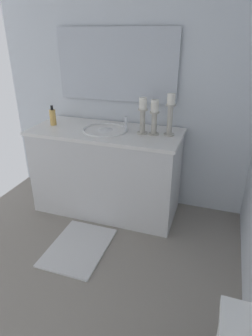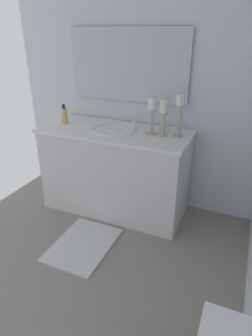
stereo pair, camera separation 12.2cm
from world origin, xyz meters
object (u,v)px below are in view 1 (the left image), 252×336
(candle_holder_mid, at_px, (143,115))
(soap_bottle, at_px, (53,117))
(candle_holder_tall, at_px, (170,114))
(sink_basin, at_px, (106,134))
(mirror, at_px, (116,65))
(vanity_cabinet, at_px, (107,171))
(bath_mat, at_px, (79,247))
(candle_holder_short, at_px, (154,116))

(candle_holder_mid, xyz_separation_m, soap_bottle, (0.02, -0.84, -0.09))
(candle_holder_tall, distance_m, soap_bottle, 1.07)
(sink_basin, relative_size, mirror, 0.36)
(mirror, relative_size, candle_holder_tall, 3.25)
(mirror, relative_size, candle_holder_mid, 3.67)
(vanity_cabinet, height_order, soap_bottle, soap_bottle)
(sink_basin, height_order, candle_holder_tall, candle_holder_tall)
(sink_basin, distance_m, mirror, 0.62)
(vanity_cabinet, distance_m, candle_holder_tall, 0.80)
(vanity_cabinet, xyz_separation_m, bath_mat, (0.62, 0.00, -0.39))
(sink_basin, xyz_separation_m, soap_bottle, (0.01, -0.52, 0.11))
(candle_holder_short, height_order, candle_holder_mid, candle_holder_mid)
(vanity_cabinet, distance_m, soap_bottle, 0.70)
(bath_mat, bearing_deg, soap_bottle, -140.31)
(candle_holder_mid, bearing_deg, soap_bottle, -88.44)
(soap_bottle, bearing_deg, candle_holder_tall, 92.92)
(candle_holder_short, bearing_deg, candle_holder_tall, 100.98)
(candle_holder_mid, bearing_deg, mirror, -128.51)
(mirror, distance_m, candle_holder_tall, 0.68)
(vanity_cabinet, height_order, candle_holder_mid, candle_holder_mid)
(mirror, bearing_deg, vanity_cabinet, -0.01)
(candle_holder_short, bearing_deg, soap_bottle, -88.16)
(mirror, bearing_deg, candle_holder_mid, 51.49)
(bath_mat, bearing_deg, candle_holder_short, 146.68)
(candle_holder_mid, xyz_separation_m, bath_mat, (0.64, -0.33, -0.95))
(candle_holder_short, distance_m, candle_holder_mid, 0.10)
(candle_holder_mid, bearing_deg, sink_basin, -86.95)
(sink_basin, height_order, candle_holder_short, candle_holder_short)
(candle_holder_tall, height_order, bath_mat, candle_holder_tall)
(mirror, distance_m, soap_bottle, 0.73)
(candle_holder_mid, bearing_deg, candle_holder_tall, 98.03)
(candle_holder_tall, distance_m, bath_mat, 1.31)
(sink_basin, distance_m, bath_mat, 0.98)
(vanity_cabinet, bearing_deg, mirror, 179.99)
(candle_holder_tall, bearing_deg, candle_holder_mid, -81.97)
(candle_holder_tall, bearing_deg, bath_mat, -39.28)
(vanity_cabinet, xyz_separation_m, soap_bottle, (0.01, -0.51, 0.47))
(vanity_cabinet, distance_m, sink_basin, 0.36)
(candle_holder_tall, distance_m, candle_holder_mid, 0.22)
(candle_holder_tall, xyz_separation_m, bath_mat, (0.67, -0.55, -0.97))
(sink_basin, relative_size, candle_holder_tall, 1.17)
(mirror, distance_m, candle_holder_mid, 0.55)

